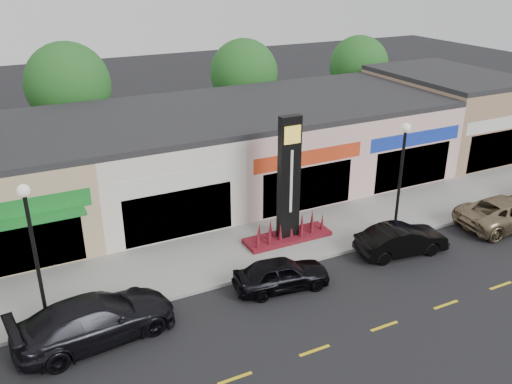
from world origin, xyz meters
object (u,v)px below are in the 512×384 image
car_black_sedan (282,274)px  car_gold_suv (508,212)px  lamp_east_near (401,168)px  car_black_conv (402,240)px  lamp_west_near (33,242)px  pylon_sign (288,198)px  car_dark_sedan (95,320)px

car_black_sedan → car_gold_suv: car_gold_suv is taller
lamp_east_near → car_black_conv: lamp_east_near is taller
lamp_west_near → car_gold_suv: size_ratio=1.01×
pylon_sign → car_dark_sedan: pylon_sign is taller
lamp_east_near → pylon_sign: 5.42m
car_dark_sedan → car_gold_suv: (20.21, -0.20, -0.06)m
lamp_west_near → pylon_sign: 11.19m
lamp_east_near → pylon_sign: (-5.00, 1.70, -1.20)m
car_dark_sedan → car_black_sedan: size_ratio=1.43×
lamp_west_near → car_black_conv: bearing=-5.9°
lamp_west_near → car_black_conv: 15.39m
car_black_conv → car_gold_suv: car_gold_suv is taller
car_black_conv → lamp_east_near: bearing=-23.8°
car_gold_suv → lamp_east_near: bearing=76.3°
car_black_conv → pylon_sign: bearing=58.5°
car_black_sedan → pylon_sign: bearing=-25.6°
lamp_west_near → car_black_sedan: lamp_west_near is taller
car_gold_suv → car_black_sedan: bearing=92.8°
lamp_west_near → lamp_east_near: bearing=0.0°
car_dark_sedan → car_black_sedan: (7.36, -0.09, -0.15)m
lamp_west_near → car_dark_sedan: lamp_west_near is taller
car_dark_sedan → lamp_west_near: bearing=36.8°
pylon_sign → car_black_conv: (4.06, -3.26, -1.58)m
lamp_east_near → car_dark_sedan: bearing=-174.0°
lamp_west_near → car_gold_suv: bearing=-4.6°
car_dark_sedan → car_black_sedan: 7.36m
car_gold_suv → car_black_conv: bearing=91.8°
lamp_west_near → car_gold_suv: lamp_west_near is taller
pylon_sign → car_dark_sedan: (-9.52, -3.23, -1.46)m
lamp_west_near → car_black_sedan: bearing=-10.4°
car_black_conv → car_dark_sedan: bearing=97.1°
pylon_sign → car_black_sedan: bearing=-123.1°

